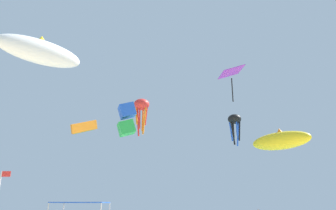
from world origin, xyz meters
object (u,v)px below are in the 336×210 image
object	(u,v)px
kite_inflatable_yellow	(281,141)
kite_octopus_red	(141,106)
canopy_tent	(81,204)
kite_inflatable_white	(40,52)
kite_diamond_purple	(231,74)
kite_octopus_black	(235,121)
kite_parafoil_orange	(84,127)
kite_box_blue	(127,119)

from	to	relation	value
kite_inflatable_yellow	kite_octopus_red	bearing A→B (deg)	-138.84
canopy_tent	kite_inflatable_white	xyz separation A→B (m)	(-4.42, 0.64, 11.65)
kite_diamond_purple	kite_octopus_black	world-z (taller)	kite_diamond_purple
kite_inflatable_white	kite_octopus_black	distance (m)	28.47
kite_inflatable_white	kite_parafoil_orange	bearing A→B (deg)	54.38
canopy_tent	kite_diamond_purple	size ratio (longest dim) A/B	0.93
kite_inflatable_yellow	kite_octopus_red	xyz separation A→B (m)	(-16.48, 0.81, 4.42)
kite_parafoil_orange	kite_box_blue	bearing A→B (deg)	73.86
kite_octopus_black	kite_box_blue	bearing A→B (deg)	116.73
kite_box_blue	kite_diamond_purple	world-z (taller)	kite_diamond_purple
canopy_tent	kite_inflatable_white	world-z (taller)	kite_inflatable_white
kite_parafoil_orange	kite_inflatable_white	world-z (taller)	kite_inflatable_white
canopy_tent	kite_octopus_red	xyz separation A→B (m)	(2.68, 15.06, 11.51)
kite_parafoil_orange	canopy_tent	bearing A→B (deg)	55.71
kite_inflatable_yellow	canopy_tent	bearing A→B (deg)	-99.38
kite_inflatable_yellow	kite_octopus_black	bearing A→B (deg)	162.72
kite_box_blue	kite_inflatable_white	distance (m)	11.42
kite_box_blue	kite_diamond_purple	bearing A→B (deg)	63.34
kite_octopus_black	kite_parafoil_orange	bearing A→B (deg)	78.35
canopy_tent	kite_inflatable_white	distance (m)	12.47
kite_octopus_red	kite_box_blue	world-z (taller)	kite_octopus_red
canopy_tent	kite_diamond_purple	bearing A→B (deg)	31.48
kite_box_blue	kite_parafoil_orange	bearing A→B (deg)	-161.63
kite_inflatable_yellow	kite_inflatable_white	distance (m)	27.61
kite_octopus_red	canopy_tent	bearing A→B (deg)	-114.93
canopy_tent	kite_diamond_purple	xyz separation A→B (m)	(12.39, 7.58, 12.74)
kite_box_blue	kite_inflatable_white	world-z (taller)	kite_inflatable_white
kite_octopus_red	kite_parafoil_orange	bearing A→B (deg)	130.63
canopy_tent	kite_inflatable_yellow	distance (m)	24.91
kite_inflatable_yellow	kite_box_blue	bearing A→B (deg)	-121.84
canopy_tent	kite_octopus_black	distance (m)	28.42
kite_inflatable_white	kite_octopus_black	xyz separation A→B (m)	(19.86, 20.40, -0.39)
canopy_tent	kite_diamond_purple	world-z (taller)	kite_diamond_purple
canopy_tent	kite_inflatable_yellow	world-z (taller)	kite_inflatable_yellow
kite_inflatable_yellow	kite_box_blue	distance (m)	18.18
kite_octopus_black	kite_octopus_red	bearing A→B (deg)	102.81
canopy_tent	kite_inflatable_yellow	xyz separation A→B (m)	(19.16, 14.25, 7.09)
canopy_tent	kite_parafoil_orange	distance (m)	23.87
canopy_tent	kite_box_blue	distance (m)	13.04
kite_parafoil_orange	kite_box_blue	size ratio (longest dim) A/B	1.02
kite_octopus_red	kite_box_blue	size ratio (longest dim) A/B	1.26
kite_diamond_purple	kite_octopus_black	xyz separation A→B (m)	(3.05, 13.45, -1.49)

